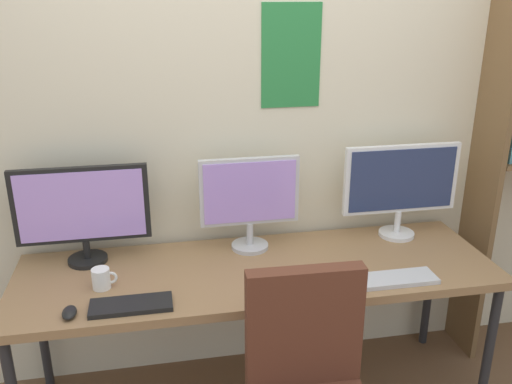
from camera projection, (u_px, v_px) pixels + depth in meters
The scene contains 9 objects.
wall_back at pixel (242, 126), 2.69m from camera, with size 4.57×0.11×2.60m.
desk at pixel (258, 278), 2.51m from camera, with size 2.17×0.68×0.74m.
monitor_left at pixel (82, 210), 2.47m from camera, with size 0.60×0.18×0.46m.
monitor_center at pixel (250, 198), 2.60m from camera, with size 0.48×0.18×0.46m.
monitor_right at pixel (401, 184), 2.73m from camera, with size 0.59×0.18×0.48m.
keyboard_left at pixel (131, 305), 2.18m from camera, with size 0.33×0.13×0.02m, color black.
keyboard_right at pixel (395, 279), 2.38m from camera, with size 0.37×0.13×0.02m, color silver.
computer_mouse at pixel (69, 313), 2.12m from camera, with size 0.06×0.10×0.03m, color black.
coffee_mug at pixel (102, 279), 2.31m from camera, with size 0.11×0.08×0.09m.
Camera 1 is at (-0.43, -1.58, 1.93)m, focal length 38.47 mm.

